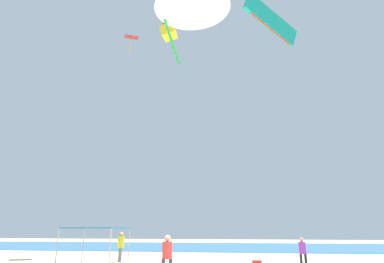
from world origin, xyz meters
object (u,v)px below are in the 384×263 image
object	(u,v)px
kite_box_black	(169,25)
kite_delta_white	(192,3)
person_leftmost	(167,253)
cooler_box	(257,263)
kite_diamond_red	(131,38)
person_near_tent	(303,250)
kite_parafoil_teal	(271,21)
person_central	(121,244)
canopy_tent	(97,229)

from	to	relation	value
kite_box_black	kite_delta_white	bearing A→B (deg)	27.58
person_leftmost	cooler_box	bearing A→B (deg)	30.67
kite_delta_white	kite_diamond_red	world-z (taller)	kite_diamond_red
person_near_tent	cooler_box	size ratio (longest dim) A/B	2.87
person_leftmost	cooler_box	world-z (taller)	person_leftmost
person_leftmost	kite_delta_white	xyz separation A→B (m)	(0.91, 1.45, 14.42)
kite_box_black	kite_delta_white	distance (m)	10.74
kite_diamond_red	person_near_tent	bearing A→B (deg)	121.41
cooler_box	kite_diamond_red	world-z (taller)	kite_diamond_red
cooler_box	kite_diamond_red	xyz separation A→B (m)	(-12.55, 9.78, 23.13)
person_near_tent	kite_diamond_red	distance (m)	28.99
person_near_tent	kite_parafoil_teal	world-z (taller)	kite_parafoil_teal
person_central	kite_delta_white	size ratio (longest dim) A/B	0.29
canopy_tent	kite_diamond_red	xyz separation A→B (m)	(-3.03, 11.53, 21.21)
canopy_tent	cooler_box	distance (m)	9.86
canopy_tent	kite_delta_white	bearing A→B (deg)	-23.92
kite_box_black	canopy_tent	bearing A→B (deg)	-18.62
kite_delta_white	person_leftmost	bearing A→B (deg)	-85.41
person_leftmost	kite_parafoil_teal	xyz separation A→B (m)	(5.79, 3.25, 13.88)
cooler_box	kite_box_black	xyz separation A→B (m)	(-6.78, 4.29, 20.34)
person_leftmost	kite_box_black	size ratio (longest dim) A/B	0.65
person_near_tent	kite_box_black	bearing A→B (deg)	-50.45
person_leftmost	kite_diamond_red	xyz separation A→B (m)	(-8.40, 15.76, 22.22)
person_near_tent	kite_delta_white	world-z (taller)	kite_delta_white
kite_parafoil_teal	person_near_tent	bearing A→B (deg)	24.87
person_near_tent	cooler_box	distance (m)	2.80
cooler_box	kite_parafoil_teal	bearing A→B (deg)	-59.04
cooler_box	kite_parafoil_teal	size ratio (longest dim) A/B	0.16
person_central	kite_parafoil_teal	size ratio (longest dim) A/B	0.52
person_central	kite_parafoil_teal	world-z (taller)	kite_parafoil_teal
person_central	cooler_box	xyz separation A→B (m)	(9.07, -1.27, -0.94)
kite_delta_white	kite_parafoil_teal	world-z (taller)	kite_parafoil_teal
kite_box_black	kite_delta_white	world-z (taller)	kite_box_black
person_leftmost	kite_delta_white	distance (m)	14.52
person_leftmost	person_near_tent	bearing A→B (deg)	12.94
person_central	canopy_tent	bearing A→B (deg)	-39.86
canopy_tent	person_near_tent	size ratio (longest dim) A/B	1.94
person_central	kite_box_black	xyz separation A→B (m)	(2.29, 3.02, 19.40)
kite_box_black	kite_diamond_red	bearing A→B (deg)	-127.88
person_central	kite_diamond_red	world-z (taller)	kite_diamond_red
cooler_box	kite_delta_white	size ratio (longest dim) A/B	0.09
person_near_tent	kite_parafoil_teal	size ratio (longest dim) A/B	0.45
kite_box_black	kite_diamond_red	world-z (taller)	kite_diamond_red
kite_box_black	kite_parafoil_teal	size ratio (longest dim) A/B	0.78
canopy_tent	kite_delta_white	xyz separation A→B (m)	(6.27, -2.78, 13.41)
person_central	kite_diamond_red	size ratio (longest dim) A/B	0.80
cooler_box	kite_box_black	size ratio (longest dim) A/B	0.20
kite_diamond_red	cooler_box	bearing A→B (deg)	118.55
person_central	kite_box_black	world-z (taller)	kite_box_black
person_leftmost	canopy_tent	bearing A→B (deg)	117.15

